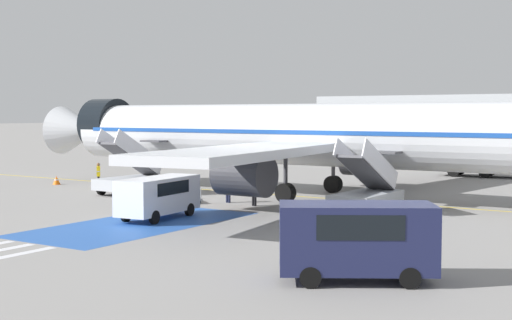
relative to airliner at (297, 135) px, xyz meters
The scene contains 16 objects.
ground_plane 3.89m from the airliner, 75.92° to the left, with size 600.00×600.00×0.00m, color gray.
apron_leadline_yellow 3.82m from the airliner, behind, with size 0.20×76.63×0.01m, color gold.
apron_stand_patch_blue 14.14m from the airliner, 92.84° to the right, with size 5.48×11.95×0.01m, color #2856A8.
apron_walkway_bar_3 21.88m from the airliner, 88.61° to the right, with size 0.44×3.60×0.01m, color silver.
airliner is the anchor object (origin of this frame).
boarding_stairs_forward 10.97m from the airliner, 155.77° to the right, with size 2.24×5.24×4.17m.
boarding_stairs_aft 8.48m from the airliner, 34.04° to the right, with size 2.24×5.24×3.92m.
fuel_tanker 21.43m from the airliner, 70.83° to the left, with size 9.95×3.30×3.56m.
service_van_0 12.19m from the airliner, 94.65° to the right, with size 2.23×5.00×2.01m.
service_van_2 22.50m from the airliner, 55.84° to the right, with size 4.99×4.10×2.37m.
baggage_cart 8.09m from the airliner, 123.65° to the right, with size 2.97×2.80×0.87m.
ground_crew_0 6.05m from the airliner, 86.80° to the right, with size 0.47×0.33×1.65m.
ground_crew_1 5.93m from the airliner, 109.57° to the right, with size 0.45×0.26×1.67m.
ground_crew_2 14.21m from the airliner, 165.45° to the right, with size 0.46×0.47×1.76m.
traffic_cone_0 14.19m from the airliner, 48.90° to the right, with size 0.50×0.50×0.56m.
traffic_cone_1 18.74m from the airliner, behind, with size 0.56×0.56×0.62m.
Camera 1 is at (21.34, -39.00, 5.07)m, focal length 50.00 mm.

